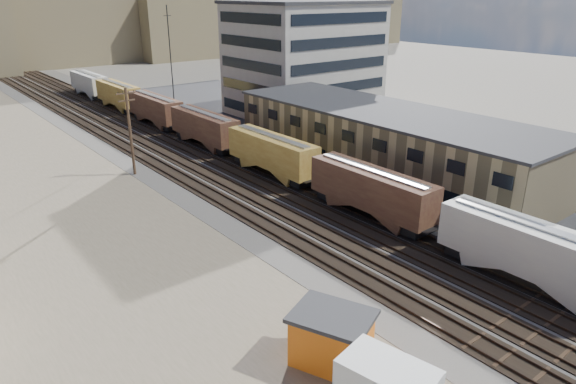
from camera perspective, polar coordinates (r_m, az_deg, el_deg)
ground at (r=37.95m, az=24.06°, el=-12.11°), size 300.00×300.00×0.00m
ballast_bed at (r=72.32m, az=-12.93°, el=4.98°), size 18.00×200.00×0.06m
dirt_yard at (r=57.30m, az=-26.41°, el=-1.13°), size 24.00×180.00×0.03m
asphalt_lot at (r=73.21m, az=8.23°, el=5.50°), size 26.00×120.00×0.04m
rail_tracks at (r=72.07m, az=-13.33°, el=4.96°), size 11.40×200.00×0.24m
freight_train at (r=64.46m, az=-5.89°, el=5.99°), size 3.00×119.74×4.46m
warehouse at (r=60.78m, az=10.67°, el=5.63°), size 12.40×40.40×7.25m
office_tower at (r=89.68m, az=1.72°, el=14.63°), size 22.60×18.60×18.45m
utility_pole_north at (r=60.62m, az=-17.15°, el=6.61°), size 2.20×0.32×10.00m
radio_mast at (r=81.88m, az=-12.83°, el=13.39°), size 1.20×0.16×18.00m
maintenance_shed at (r=30.00m, az=4.87°, el=-15.84°), size 4.86×5.39×3.23m
parked_car_silver at (r=64.27m, az=27.72°, el=1.72°), size 5.80×2.41×1.68m
parked_car_blue at (r=85.03m, az=3.32°, el=8.40°), size 5.48×5.62×1.49m
parked_car_far at (r=91.21m, az=3.27°, el=9.29°), size 3.01×4.64×1.47m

